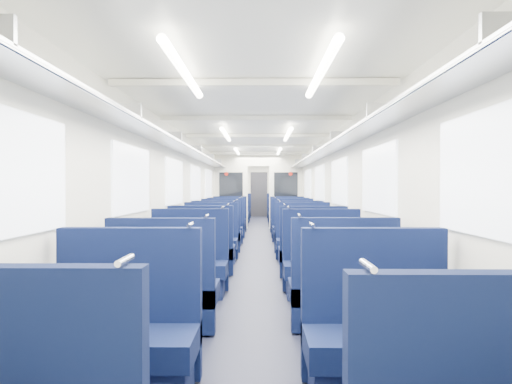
# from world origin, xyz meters

# --- Properties ---
(floor) EXTENTS (2.80, 18.00, 0.01)m
(floor) POSITION_xyz_m (0.00, 0.00, 0.00)
(floor) COLOR black
(floor) RESTS_ON ground
(ceiling) EXTENTS (2.80, 18.00, 0.01)m
(ceiling) POSITION_xyz_m (0.00, 0.00, 2.35)
(ceiling) COLOR white
(ceiling) RESTS_ON wall_left
(wall_left) EXTENTS (0.02, 18.00, 2.35)m
(wall_left) POSITION_xyz_m (-1.40, 0.00, 1.18)
(wall_left) COLOR silver
(wall_left) RESTS_ON floor
(dado_left) EXTENTS (0.03, 17.90, 0.70)m
(dado_left) POSITION_xyz_m (-1.39, 0.00, 0.35)
(dado_left) COLOR #0F1633
(dado_left) RESTS_ON floor
(wall_right) EXTENTS (0.02, 18.00, 2.35)m
(wall_right) POSITION_xyz_m (1.40, 0.00, 1.18)
(wall_right) COLOR silver
(wall_right) RESTS_ON floor
(dado_right) EXTENTS (0.03, 17.90, 0.70)m
(dado_right) POSITION_xyz_m (1.39, 0.00, 0.35)
(dado_right) COLOR #0F1633
(dado_right) RESTS_ON floor
(wall_far) EXTENTS (2.80, 0.02, 2.35)m
(wall_far) POSITION_xyz_m (0.00, 9.00, 1.18)
(wall_far) COLOR silver
(wall_far) RESTS_ON floor
(luggage_rack_left) EXTENTS (0.36, 17.40, 0.18)m
(luggage_rack_left) POSITION_xyz_m (-1.21, 0.00, 1.97)
(luggage_rack_left) COLOR #B2B5BA
(luggage_rack_left) RESTS_ON wall_left
(luggage_rack_right) EXTENTS (0.36, 17.40, 0.18)m
(luggage_rack_right) POSITION_xyz_m (1.21, 0.00, 1.97)
(luggage_rack_right) COLOR #B2B5BA
(luggage_rack_right) RESTS_ON wall_right
(windows) EXTENTS (2.78, 15.60, 0.75)m
(windows) POSITION_xyz_m (0.00, -0.46, 1.42)
(windows) COLOR white
(windows) RESTS_ON wall_left
(ceiling_fittings) EXTENTS (2.70, 16.06, 0.11)m
(ceiling_fittings) POSITION_xyz_m (0.00, -0.26, 2.29)
(ceiling_fittings) COLOR silver
(ceiling_fittings) RESTS_ON ceiling
(end_door) EXTENTS (0.75, 0.06, 2.00)m
(end_door) POSITION_xyz_m (0.00, 8.94, 1.00)
(end_door) COLOR black
(end_door) RESTS_ON floor
(bulkhead) EXTENTS (2.80, 0.10, 2.35)m
(bulkhead) POSITION_xyz_m (-0.00, 3.45, 1.23)
(bulkhead) COLOR silver
(bulkhead) RESTS_ON floor
(seat_2) EXTENTS (0.97, 0.54, 1.09)m
(seat_2) POSITION_xyz_m (-0.83, -7.19, 0.34)
(seat_2) COLOR #0C173E
(seat_2) RESTS_ON floor
(seat_3) EXTENTS (0.97, 0.54, 1.09)m
(seat_3) POSITION_xyz_m (0.83, -7.19, 0.34)
(seat_3) COLOR #0C173E
(seat_3) RESTS_ON floor
(seat_4) EXTENTS (0.97, 0.54, 1.09)m
(seat_4) POSITION_xyz_m (-0.83, -6.04, 0.34)
(seat_4) COLOR #0C173E
(seat_4) RESTS_ON floor
(seat_5) EXTENTS (0.97, 0.54, 1.09)m
(seat_5) POSITION_xyz_m (0.83, -5.98, 0.34)
(seat_5) COLOR #0C173E
(seat_5) RESTS_ON floor
(seat_6) EXTENTS (0.97, 0.54, 1.09)m
(seat_6) POSITION_xyz_m (-0.83, -4.74, 0.34)
(seat_6) COLOR #0C173E
(seat_6) RESTS_ON floor
(seat_7) EXTENTS (0.97, 0.54, 1.09)m
(seat_7) POSITION_xyz_m (0.83, -4.77, 0.34)
(seat_7) COLOR #0C173E
(seat_7) RESTS_ON floor
(seat_8) EXTENTS (0.97, 0.54, 1.09)m
(seat_8) POSITION_xyz_m (-0.83, -3.56, 0.34)
(seat_8) COLOR #0C173E
(seat_8) RESTS_ON floor
(seat_9) EXTENTS (0.97, 0.54, 1.09)m
(seat_9) POSITION_xyz_m (0.83, -3.74, 0.34)
(seat_9) COLOR #0C173E
(seat_9) RESTS_ON floor
(seat_10) EXTENTS (0.97, 0.54, 1.09)m
(seat_10) POSITION_xyz_m (-0.83, -2.47, 0.34)
(seat_10) COLOR #0C173E
(seat_10) RESTS_ON floor
(seat_11) EXTENTS (0.97, 0.54, 1.09)m
(seat_11) POSITION_xyz_m (0.83, -2.48, 0.34)
(seat_11) COLOR #0C173E
(seat_11) RESTS_ON floor
(seat_12) EXTENTS (0.97, 0.54, 1.09)m
(seat_12) POSITION_xyz_m (-0.83, -1.41, 0.34)
(seat_12) COLOR #0C173E
(seat_12) RESTS_ON floor
(seat_13) EXTENTS (0.97, 0.54, 1.09)m
(seat_13) POSITION_xyz_m (0.83, -1.44, 0.34)
(seat_13) COLOR #0C173E
(seat_13) RESTS_ON floor
(seat_14) EXTENTS (0.97, 0.54, 1.09)m
(seat_14) POSITION_xyz_m (-0.83, -0.34, 0.34)
(seat_14) COLOR #0C173E
(seat_14) RESTS_ON floor
(seat_15) EXTENTS (0.97, 0.54, 1.09)m
(seat_15) POSITION_xyz_m (0.83, -0.11, 0.34)
(seat_15) COLOR #0C173E
(seat_15) RESTS_ON floor
(seat_16) EXTENTS (0.97, 0.54, 1.09)m
(seat_16) POSITION_xyz_m (-0.83, 1.00, 0.34)
(seat_16) COLOR #0C173E
(seat_16) RESTS_ON floor
(seat_17) EXTENTS (0.97, 0.54, 1.09)m
(seat_17) POSITION_xyz_m (0.83, 0.97, 0.34)
(seat_17) COLOR #0C173E
(seat_17) RESTS_ON floor
(seat_18) EXTENTS (0.97, 0.54, 1.09)m
(seat_18) POSITION_xyz_m (-0.83, 2.15, 0.34)
(seat_18) COLOR #0C173E
(seat_18) RESTS_ON floor
(seat_19) EXTENTS (0.97, 0.54, 1.09)m
(seat_19) POSITION_xyz_m (0.83, 1.96, 0.34)
(seat_19) COLOR #0C173E
(seat_19) RESTS_ON floor
(seat_20) EXTENTS (0.97, 0.54, 1.09)m
(seat_20) POSITION_xyz_m (-0.83, 4.03, 0.34)
(seat_20) COLOR #0C173E
(seat_20) RESTS_ON floor
(seat_21) EXTENTS (0.97, 0.54, 1.09)m
(seat_21) POSITION_xyz_m (0.83, 4.25, 0.34)
(seat_21) COLOR #0C173E
(seat_21) RESTS_ON floor
(seat_22) EXTENTS (0.97, 0.54, 1.09)m
(seat_22) POSITION_xyz_m (-0.83, 5.28, 0.34)
(seat_22) COLOR #0C173E
(seat_22) RESTS_ON floor
(seat_23) EXTENTS (0.97, 0.54, 1.09)m
(seat_23) POSITION_xyz_m (0.83, 5.22, 0.34)
(seat_23) COLOR #0C173E
(seat_23) RESTS_ON floor
(seat_24) EXTENTS (0.97, 0.54, 1.09)m
(seat_24) POSITION_xyz_m (-0.83, 6.38, 0.34)
(seat_24) COLOR #0C173E
(seat_24) RESTS_ON floor
(seat_25) EXTENTS (0.97, 0.54, 1.09)m
(seat_25) POSITION_xyz_m (0.83, 6.34, 0.34)
(seat_25) COLOR #0C173E
(seat_25) RESTS_ON floor
(seat_26) EXTENTS (0.97, 0.54, 1.09)m
(seat_26) POSITION_xyz_m (-0.83, 7.59, 0.34)
(seat_26) COLOR #0C173E
(seat_26) RESTS_ON floor
(seat_27) EXTENTS (0.97, 0.54, 1.09)m
(seat_27) POSITION_xyz_m (0.83, 7.56, 0.34)
(seat_27) COLOR #0C173E
(seat_27) RESTS_ON floor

